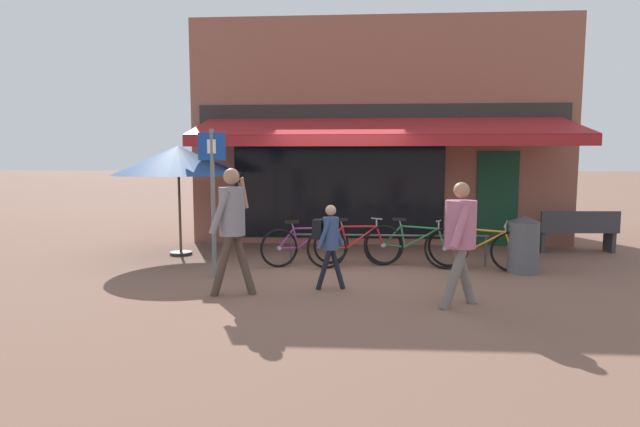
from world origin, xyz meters
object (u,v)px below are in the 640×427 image
at_px(bicycle_purple, 305,245).
at_px(bicycle_orange, 479,248).
at_px(pedestrian_second_adult, 460,232).
at_px(litter_bin, 523,244).
at_px(pedestrian_child, 329,236).
at_px(bicycle_green, 414,245).
at_px(pedestrian_adult, 232,217).
at_px(bicycle_red, 355,245).
at_px(cafe_parasol, 178,161).
at_px(park_bench, 577,230).
at_px(parking_sign, 213,187).

xyz_separation_m(bicycle_purple, bicycle_orange, (3.04, -0.19, 0.01)).
distance_m(pedestrian_second_adult, litter_bin, 2.57).
xyz_separation_m(pedestrian_child, litter_bin, (3.23, 1.28, -0.30)).
bearing_deg(pedestrian_child, bicycle_green, 60.37).
bearing_deg(pedestrian_adult, bicycle_red, 57.58).
bearing_deg(pedestrian_child, bicycle_red, 87.03).
relative_size(bicycle_orange, cafe_parasol, 0.67).
relative_size(pedestrian_child, park_bench, 0.78).
height_order(bicycle_green, pedestrian_adult, pedestrian_adult).
distance_m(pedestrian_adult, parking_sign, 1.25).
bearing_deg(bicycle_purple, pedestrian_second_adult, -69.35).
bearing_deg(bicycle_red, litter_bin, -23.37).
bearing_deg(pedestrian_second_adult, pedestrian_adult, 164.67).
bearing_deg(litter_bin, pedestrian_adult, -159.64).
xyz_separation_m(pedestrian_second_adult, parking_sign, (-3.63, 1.39, 0.49)).
height_order(bicycle_orange, parking_sign, parking_sign).
xyz_separation_m(pedestrian_second_adult, park_bench, (3.25, 4.05, -0.52)).
bearing_deg(pedestrian_child, cafe_parasol, 152.29).
height_order(bicycle_purple, parking_sign, parking_sign).
distance_m(pedestrian_adult, pedestrian_second_adult, 3.09).
height_order(litter_bin, park_bench, litter_bin).
bearing_deg(bicycle_purple, bicycle_orange, -25.97).
bearing_deg(park_bench, bicycle_purple, -166.10).
distance_m(parking_sign, cafe_parasol, 2.27).
height_order(pedestrian_second_adult, parking_sign, parking_sign).
bearing_deg(parking_sign, bicycle_orange, 10.35).
xyz_separation_m(pedestrian_second_adult, cafe_parasol, (-4.85, 3.26, 0.91)).
bearing_deg(bicycle_green, bicycle_orange, 6.52).
relative_size(parking_sign, park_bench, 1.48).
relative_size(bicycle_purple, pedestrian_second_adult, 0.96).
xyz_separation_m(bicycle_purple, bicycle_red, (0.90, -0.06, 0.02)).
distance_m(bicycle_orange, pedestrian_child, 2.96).
distance_m(bicycle_green, litter_bin, 1.83).
height_order(bicycle_red, park_bench, bicycle_red).
bearing_deg(parking_sign, pedestrian_adult, -61.90).
relative_size(litter_bin, cafe_parasol, 0.38).
relative_size(cafe_parasol, park_bench, 1.58).
relative_size(pedestrian_child, pedestrian_second_adult, 0.77).
bearing_deg(pedestrian_adult, parking_sign, 126.57).
xyz_separation_m(pedestrian_adult, cafe_parasol, (-1.77, 2.92, 0.79)).
bearing_deg(bicycle_purple, litter_bin, -27.91).
relative_size(bicycle_green, bicycle_orange, 1.03).
height_order(pedestrian_adult, litter_bin, pedestrian_adult).
bearing_deg(pedestrian_adult, pedestrian_child, 25.76).
height_order(bicycle_green, bicycle_orange, bicycle_green).
distance_m(pedestrian_second_adult, parking_sign, 3.92).
bearing_deg(bicycle_red, parking_sign, -174.82).
bearing_deg(litter_bin, parking_sign, -172.88).
height_order(bicycle_purple, pedestrian_second_adult, pedestrian_second_adult).
relative_size(pedestrian_second_adult, parking_sign, 0.68).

